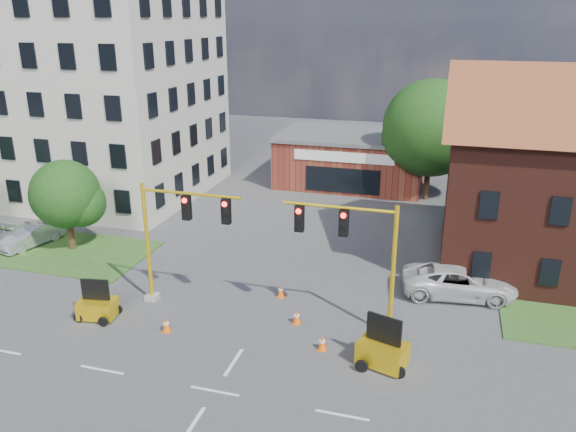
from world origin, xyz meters
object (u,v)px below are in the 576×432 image
(signal_mast_east, at_px, (356,251))
(trailer_west, at_px, (97,307))
(signal_mast_west, at_px, (177,232))
(pickup_white, at_px, (459,281))
(trailer_east, at_px, (383,351))

(signal_mast_east, height_order, trailer_west, signal_mast_east)
(signal_mast_west, height_order, pickup_white, signal_mast_west)
(signal_mast_west, bearing_deg, pickup_white, 19.82)
(trailer_east, bearing_deg, signal_mast_west, -175.88)
(trailer_west, bearing_deg, pickup_white, 13.39)
(trailer_west, bearing_deg, signal_mast_west, 26.13)
(pickup_white, bearing_deg, trailer_east, 150.55)
(signal_mast_east, height_order, trailer_east, signal_mast_east)
(trailer_west, xyz_separation_m, pickup_white, (16.59, 7.17, 0.19))
(signal_mast_west, height_order, signal_mast_east, same)
(signal_mast_east, xyz_separation_m, trailer_west, (-11.94, -2.36, -3.31))
(trailer_west, bearing_deg, signal_mast_east, 1.18)
(signal_mast_east, height_order, pickup_white, signal_mast_east)
(signal_mast_east, distance_m, pickup_white, 7.38)
(signal_mast_east, bearing_deg, pickup_white, 46.00)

